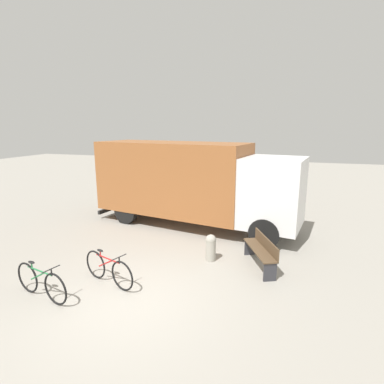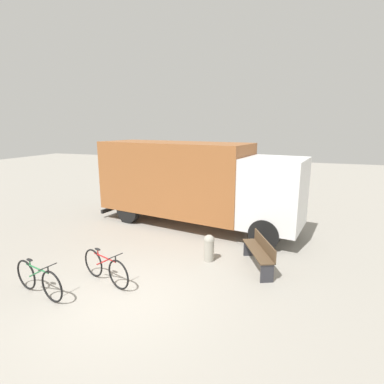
{
  "view_description": "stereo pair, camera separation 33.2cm",
  "coord_description": "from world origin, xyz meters",
  "px_view_note": "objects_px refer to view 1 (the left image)",
  "views": [
    {
      "loc": [
        3.26,
        -5.4,
        3.9
      ],
      "look_at": [
        0.37,
        3.89,
        1.76
      ],
      "focal_mm": 28.0,
      "sensor_mm": 36.0,
      "label": 1
    },
    {
      "loc": [
        3.57,
        -5.3,
        3.9
      ],
      "look_at": [
        0.37,
        3.89,
        1.76
      ],
      "focal_mm": 28.0,
      "sensor_mm": 36.0,
      "label": 2
    }
  ],
  "objects_px": {
    "delivery_truck": "(191,181)",
    "bicycle_near": "(41,282)",
    "bollard_near_bench": "(211,246)",
    "park_bench": "(262,250)",
    "bicycle_middle": "(108,269)"
  },
  "relations": [
    {
      "from": "delivery_truck",
      "to": "park_bench",
      "type": "height_order",
      "value": "delivery_truck"
    },
    {
      "from": "park_bench",
      "to": "bicycle_near",
      "type": "xyz_separation_m",
      "value": [
        -4.71,
        -3.13,
        -0.1
      ]
    },
    {
      "from": "park_bench",
      "to": "bollard_near_bench",
      "type": "xyz_separation_m",
      "value": [
        -1.46,
        -0.03,
        -0.07
      ]
    },
    {
      "from": "delivery_truck",
      "to": "bicycle_near",
      "type": "bearing_deg",
      "value": -96.25
    },
    {
      "from": "delivery_truck",
      "to": "bollard_near_bench",
      "type": "relative_size",
      "value": 10.41
    },
    {
      "from": "delivery_truck",
      "to": "bicycle_middle",
      "type": "distance_m",
      "value": 5.2
    },
    {
      "from": "bicycle_near",
      "to": "bollard_near_bench",
      "type": "bearing_deg",
      "value": 56.55
    },
    {
      "from": "park_bench",
      "to": "delivery_truck",
      "type": "bearing_deg",
      "value": 21.79
    },
    {
      "from": "delivery_truck",
      "to": "park_bench",
      "type": "bearing_deg",
      "value": -33.85
    },
    {
      "from": "bicycle_near",
      "to": "bollard_near_bench",
      "type": "relative_size",
      "value": 2.18
    },
    {
      "from": "delivery_truck",
      "to": "bollard_near_bench",
      "type": "xyz_separation_m",
      "value": [
        1.52,
        -2.88,
        -1.38
      ]
    },
    {
      "from": "bicycle_middle",
      "to": "bollard_near_bench",
      "type": "height_order",
      "value": "bicycle_middle"
    },
    {
      "from": "delivery_truck",
      "to": "bicycle_near",
      "type": "distance_m",
      "value": 6.39
    },
    {
      "from": "bicycle_near",
      "to": "park_bench",
      "type": "bearing_deg",
      "value": 46.45
    },
    {
      "from": "park_bench",
      "to": "bicycle_near",
      "type": "distance_m",
      "value": 5.66
    }
  ]
}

